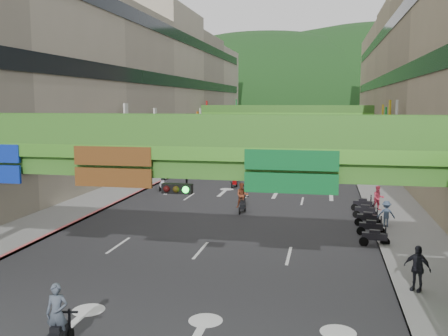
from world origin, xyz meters
TOP-DOWN VIEW (x-y plane):
  - road_slab at (0.00, 50.00)m, footprint 18.00×140.00m
  - sidewalk_left at (-11.00, 50.00)m, footprint 4.00×140.00m
  - sidewalk_right at (11.00, 50.00)m, footprint 4.00×140.00m
  - curb_left at (-9.10, 50.00)m, footprint 0.20×140.00m
  - curb_right at (9.10, 50.00)m, footprint 0.20×140.00m
  - building_row_left at (-18.93, 50.00)m, footprint 12.80×95.00m
  - building_row_right at (18.93, 50.00)m, footprint 12.80×95.00m
  - overpass_near at (0.93, 5.38)m, footprint 28.00×12.27m
  - overpass_far at (0.00, 65.00)m, footprint 28.00×2.20m
  - hill_left at (-15.00, 160.00)m, footprint 168.00×140.00m
  - hill_right at (25.00, 180.00)m, footprint 208.00×176.00m
  - bunting_string at (0.00, 30.00)m, footprint 26.00×0.36m
  - scooter_rider_near at (-1.68, 1.00)m, footprint 0.73×1.59m
  - scooter_rider_mid at (0.64, 21.10)m, footprint 0.95×1.59m
  - scooter_rider_left at (-7.50, 28.44)m, footprint 0.94×1.59m
  - scooter_rider_far at (-1.73, 31.04)m, footprint 1.01×1.58m
  - parked_scooter_row at (8.80, 18.97)m, footprint 1.60×9.40m
  - car_silver at (-3.75, 40.31)m, footprint 2.15×4.62m
  - car_yellow at (4.00, 63.98)m, footprint 2.01×4.48m
  - pedestrian_red at (9.80, 23.16)m, footprint 0.98×0.86m
  - pedestrian_dark at (9.80, 8.06)m, footprint 1.15×0.95m
  - pedestrian_blue at (9.81, 18.51)m, footprint 0.75×0.50m

SIDE VIEW (x-z plane):
  - hill_left at x=-15.00m, z-range -56.00..56.00m
  - hill_right at x=25.00m, z-range -64.00..64.00m
  - road_slab at x=0.00m, z-range 0.00..0.02m
  - sidewalk_left at x=-11.00m, z-range 0.00..0.15m
  - sidewalk_right at x=11.00m, z-range 0.00..0.15m
  - curb_left at x=-9.10m, z-range 0.00..0.18m
  - curb_right at x=9.10m, z-range 0.00..0.18m
  - parked_scooter_row at x=8.80m, z-range -0.02..1.06m
  - car_silver at x=-3.75m, z-range 0.00..1.47m
  - car_yellow at x=4.00m, z-range 0.00..1.49m
  - pedestrian_blue at x=9.81m, z-range 0.00..1.56m
  - pedestrian_red at x=9.80m, z-range 0.00..1.70m
  - pedestrian_dark at x=9.80m, z-range 0.00..1.84m
  - scooter_rider_left at x=-7.50m, z-range -0.02..1.86m
  - scooter_rider_near at x=-1.68m, z-range -0.06..2.09m
  - scooter_rider_mid at x=0.64m, z-range 0.04..2.13m
  - scooter_rider_far at x=-1.73m, z-range 0.03..2.23m
  - overpass_near at x=0.93m, z-range 1.66..8.76m
  - overpass_far at x=0.00m, z-range 1.85..8.95m
  - bunting_string at x=0.00m, z-range 5.73..6.19m
  - building_row_left at x=-18.93m, z-range -0.04..18.96m
  - building_row_right at x=18.93m, z-range -0.04..18.96m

